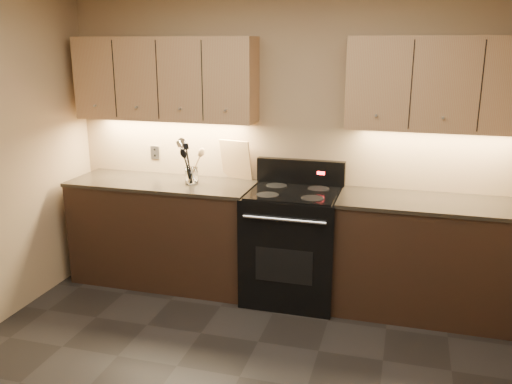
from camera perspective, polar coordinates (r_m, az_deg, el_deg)
wall_back at (r=4.65m, az=3.92°, el=5.51°), size 4.00×0.04×2.60m
counter_left at (r=4.94m, az=-9.62°, el=-4.12°), size 1.62×0.62×0.93m
counter_right at (r=4.50m, az=17.86°, el=-6.63°), size 1.46×0.62×0.93m
stove at (r=4.55m, az=3.89°, el=-5.44°), size 0.76×0.68×1.14m
upper_cab_left at (r=4.80m, az=-9.57°, el=11.65°), size 1.60×0.30×0.70m
upper_cab_right at (r=4.35m, az=19.26°, el=10.65°), size 1.44×0.30×0.70m
outlet_plate at (r=5.11m, az=-10.59°, el=4.11°), size 0.08×0.01×0.12m
utensil_crock at (r=4.69m, az=-6.79°, el=1.67°), size 0.13×0.13×0.14m
cutting_board at (r=4.77m, az=-2.13°, el=3.42°), size 0.30×0.15×0.36m
wooden_spoon at (r=4.67m, az=-7.12°, el=2.92°), size 0.17×0.14×0.30m
black_spoon at (r=4.68m, az=-6.86°, el=2.94°), size 0.11×0.15×0.31m
black_turner at (r=4.63m, az=-6.83°, el=3.09°), size 0.15×0.12×0.36m
steel_spatula at (r=4.66m, az=-6.56°, el=3.44°), size 0.24×0.14×0.40m
steel_skimmer at (r=4.64m, az=-6.56°, el=3.33°), size 0.24×0.16×0.39m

